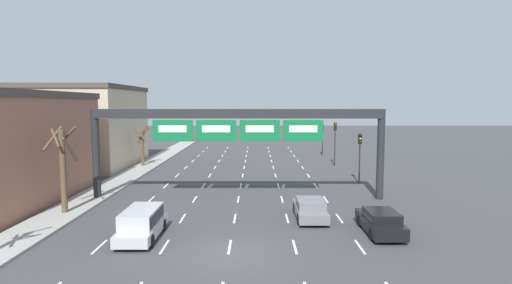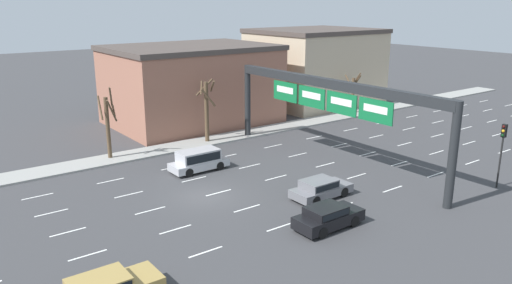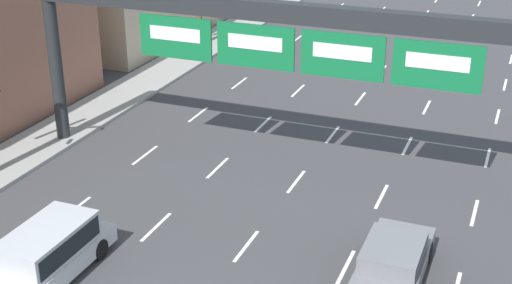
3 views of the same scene
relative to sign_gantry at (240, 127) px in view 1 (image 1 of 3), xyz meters
name	(u,v)px [view 1 (image 1 of 3)]	position (x,y,z in m)	size (l,w,h in m)	color
ground_plane	(230,254)	(0.00, -11.11, -5.46)	(220.00, 220.00, 0.00)	#3D3D3F
lane_dashes	(241,192)	(0.00, 2.39, -5.45)	(13.32, 67.00, 0.01)	white
sign_gantry	(240,127)	(0.00, 0.00, 0.00)	(21.95, 0.70, 6.81)	#232628
building_far	(82,126)	(-19.01, 16.38, -0.83)	(12.06, 14.31, 9.23)	#C6B293
suv_silver	(143,222)	(-4.79, -8.83, -4.55)	(1.85, 4.48, 1.62)	#B7B7BC
car_grey	(312,208)	(4.74, -5.22, -4.77)	(1.84, 4.23, 1.28)	slate
car_black	(382,221)	(8.27, -8.04, -4.74)	(1.81, 4.20, 1.34)	black
traffic_light_near_gantry	(337,135)	(10.46, 16.13, -1.89)	(0.30, 0.35, 5.03)	black
traffic_light_mid_block	(324,134)	(10.50, 24.98, -2.37)	(0.30, 0.35, 4.30)	black
traffic_light_far_end	(361,148)	(10.69, 5.95, -2.23)	(0.30, 0.35, 4.52)	black
tree_bare_closest	(65,165)	(-11.17, -4.18, -2.18)	(1.90, 1.87, 5.63)	brown
tree_bare_second	(144,144)	(-11.66, 15.54, -2.87)	(1.47, 1.51, 4.60)	brown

